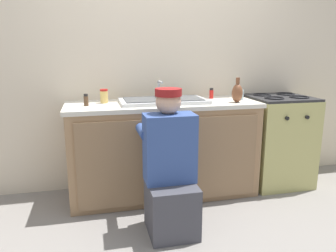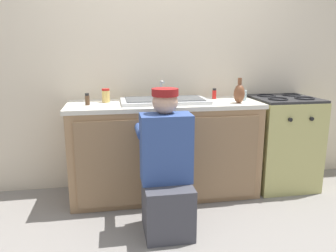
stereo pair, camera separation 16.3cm
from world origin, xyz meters
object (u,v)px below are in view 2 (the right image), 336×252
(plumber_person, at_px, (167,174))
(spice_bottle_red, at_px, (214,94))
(condiment_jar, at_px, (106,96))
(spice_bottle_pepper, at_px, (87,99))
(water_glass, at_px, (244,95))
(sink_double_basin, at_px, (164,100))
(stove_range, at_px, (281,142))
(vase_decorative, at_px, (239,93))

(plumber_person, xyz_separation_m, spice_bottle_red, (0.62, 0.81, 0.49))
(plumber_person, distance_m, condiment_jar, 1.02)
(condiment_jar, bearing_deg, spice_bottle_pepper, -142.28)
(spice_bottle_pepper, xyz_separation_m, water_glass, (1.46, 0.01, -0.00))
(plumber_person, relative_size, condiment_jar, 8.63)
(sink_double_basin, xyz_separation_m, stove_range, (1.22, -0.00, -0.46))
(condiment_jar, height_order, spice_bottle_red, condiment_jar)
(sink_double_basin, xyz_separation_m, spice_bottle_pepper, (-0.69, -0.03, 0.03))
(plumber_person, height_order, water_glass, plumber_person)
(plumber_person, bearing_deg, vase_decorative, 34.13)
(spice_bottle_pepper, bearing_deg, spice_bottle_red, 7.77)
(stove_range, height_order, plumber_person, plumber_person)
(sink_double_basin, relative_size, plumber_person, 0.72)
(sink_double_basin, bearing_deg, spice_bottle_pepper, -177.22)
(water_glass, bearing_deg, spice_bottle_pepper, -179.58)
(plumber_person, relative_size, spice_bottle_red, 10.52)
(sink_double_basin, bearing_deg, spice_bottle_red, 14.16)
(water_glass, bearing_deg, spice_bottle_red, 147.30)
(spice_bottle_pepper, xyz_separation_m, spice_bottle_red, (1.22, 0.17, 0.00))
(condiment_jar, bearing_deg, spice_bottle_red, 2.30)
(plumber_person, xyz_separation_m, water_glass, (0.87, 0.65, 0.49))
(vase_decorative, height_order, spice_bottle_pepper, vase_decorative)
(sink_double_basin, height_order, plumber_person, plumber_person)
(spice_bottle_pepper, distance_m, spice_bottle_red, 1.23)
(spice_bottle_red, bearing_deg, sink_double_basin, -165.84)
(sink_double_basin, relative_size, vase_decorative, 3.48)
(condiment_jar, distance_m, spice_bottle_red, 1.06)
(sink_double_basin, bearing_deg, stove_range, -0.10)
(spice_bottle_red, bearing_deg, stove_range, -11.11)
(vase_decorative, distance_m, water_glass, 0.17)
(sink_double_basin, height_order, spice_bottle_pepper, sink_double_basin)
(vase_decorative, distance_m, condiment_jar, 1.23)
(stove_range, distance_m, condiment_jar, 1.82)
(spice_bottle_red, bearing_deg, spice_bottle_pepper, -172.23)
(stove_range, bearing_deg, vase_decorative, -163.99)
(spice_bottle_pepper, distance_m, condiment_jar, 0.20)
(spice_bottle_red, height_order, water_glass, spice_bottle_red)
(stove_range, distance_m, water_glass, 0.66)
(stove_range, bearing_deg, sink_double_basin, 179.90)
(plumber_person, distance_m, vase_decorative, 1.07)
(condiment_jar, bearing_deg, stove_range, -3.03)
(vase_decorative, relative_size, water_glass, 2.30)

